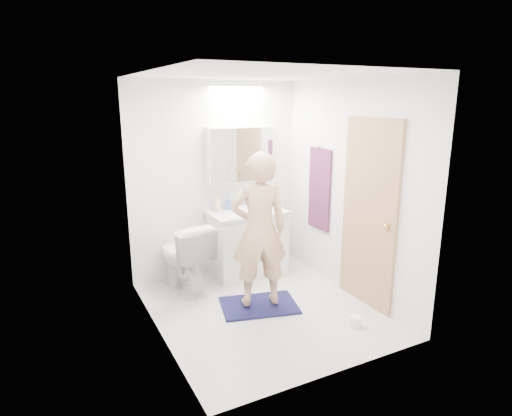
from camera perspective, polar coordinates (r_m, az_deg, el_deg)
floor at (r=4.74m, az=0.87°, el=-13.15°), size 2.50×2.50×0.00m
ceiling at (r=4.21m, az=0.99°, el=17.23°), size 2.50×2.50×0.00m
wall_back at (r=5.43m, az=-5.31°, el=3.80°), size 2.50×0.00×2.50m
wall_front at (r=3.31m, az=11.19°, el=-3.30°), size 2.50×0.00×2.50m
wall_left at (r=3.94m, az=-13.34°, el=-0.58°), size 0.00×2.50×2.50m
wall_right at (r=4.92m, az=12.31°, el=2.43°), size 0.00×2.50×2.50m
vanity_cabinet at (r=5.50m, az=-1.14°, el=-4.74°), size 0.90×0.55×0.78m
countertop at (r=5.38m, az=-1.16°, el=-0.61°), size 0.95×0.58×0.04m
sink_basin at (r=5.40m, az=-1.30°, el=-0.18°), size 0.36×0.36×0.03m
faucet at (r=5.55m, az=-2.17°, el=0.91°), size 0.02×0.02×0.16m
medicine_cabinet at (r=5.43m, az=-2.13°, el=7.06°), size 0.88×0.14×0.70m
mirror_panel at (r=5.37m, az=-1.78°, el=6.97°), size 0.84×0.01×0.66m
toilet at (r=5.09m, az=-9.51°, el=-6.29°), size 0.59×0.87×0.82m
bath_rug at (r=4.78m, az=0.40°, el=-12.70°), size 0.91×0.73×0.02m
person at (r=4.46m, az=0.42°, el=-2.93°), size 0.67×0.53×1.63m
door at (r=4.70m, az=14.68°, el=-0.78°), size 0.04×0.80×2.00m
door_knob at (r=4.47m, az=16.80°, el=-2.34°), size 0.06×0.06×0.06m
towel at (r=5.36m, az=8.35°, el=2.47°), size 0.02×0.42×1.00m
towel_hook at (r=5.27m, az=8.44°, el=8.00°), size 0.07×0.02×0.02m
soap_bottle_a at (r=5.35m, az=-5.10°, el=0.73°), size 0.12×0.12×0.23m
soap_bottle_b at (r=5.44m, az=-3.66°, el=0.62°), size 0.10×0.10×0.16m
toothbrush_cup at (r=5.59m, az=-0.07°, el=0.62°), size 0.10×0.10×0.08m
toilet_paper_roll at (r=4.51m, az=13.03°, el=-14.38°), size 0.11×0.11×0.10m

